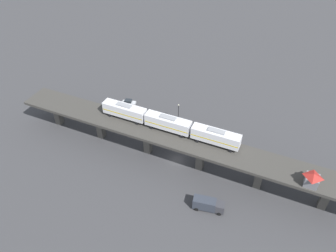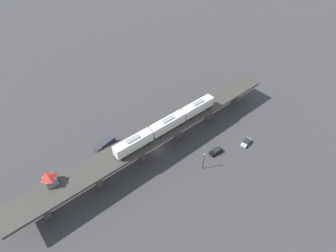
# 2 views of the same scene
# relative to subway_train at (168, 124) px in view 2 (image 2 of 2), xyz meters

# --- Properties ---
(ground_plane) EXTENTS (400.00, 400.00, 0.00)m
(ground_plane) POSITION_rel_subway_train_xyz_m (0.53, 3.39, -10.86)
(ground_plane) COLOR #38383A
(elevated_viaduct) EXTENTS (32.18, 90.99, 8.32)m
(elevated_viaduct) POSITION_rel_subway_train_xyz_m (0.58, 3.20, -3.73)
(elevated_viaduct) COLOR #393733
(elevated_viaduct) RESTS_ON ground
(subway_train) EXTENTS (12.44, 36.64, 4.45)m
(subway_train) POSITION_rel_subway_train_xyz_m (0.00, 0.00, 0.00)
(subway_train) COLOR silver
(subway_train) RESTS_ON elevated_viaduct
(signal_hut) EXTENTS (3.95, 3.95, 3.40)m
(signal_hut) POSITION_rel_subway_train_xyz_m (-5.55, 35.00, -0.74)
(signal_hut) COLOR slate
(signal_hut) RESTS_ON elevated_viaduct
(street_car_silver) EXTENTS (3.66, 4.73, 1.89)m
(street_car_silver) POSITION_rel_subway_train_xyz_m (-9.42, -24.21, -9.92)
(street_car_silver) COLOR #B7BABF
(street_car_silver) RESTS_ON ground
(street_car_black) EXTENTS (2.54, 4.65, 1.89)m
(street_car_black) POSITION_rel_subway_train_xyz_m (-8.67, -12.99, -9.92)
(street_car_black) COLOR black
(street_car_black) RESTS_ON ground
(delivery_truck) EXTENTS (5.05, 7.48, 3.20)m
(delivery_truck) POSITION_rel_subway_train_xyz_m (8.27, 18.60, -9.10)
(delivery_truck) COLOR #333338
(delivery_truck) RESTS_ON ground
(street_lamp) EXTENTS (0.44, 0.44, 6.94)m
(street_lamp) POSITION_rel_subway_train_xyz_m (-12.23, -6.03, -6.75)
(street_lamp) COLOR black
(street_lamp) RESTS_ON ground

